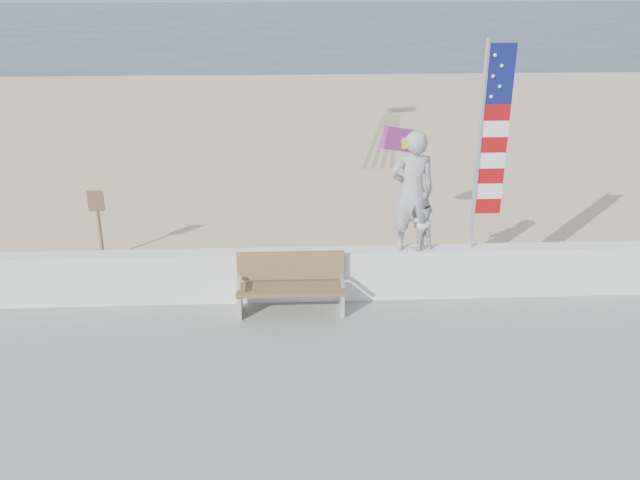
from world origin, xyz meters
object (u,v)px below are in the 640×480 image
Objects in this scene: adult at (412,191)px; bench at (291,283)px; flag at (487,139)px; child at (420,220)px.

bench is at bearing 9.34° from adult.
flag reaches higher than adult.
flag reaches higher than bench.
adult is at bearing -19.20° from child.
child is at bearing 11.61° from bench.
bench is (-2.05, -0.45, -1.43)m from adult.
flag is (3.24, 0.45, 2.30)m from bench.
flag is at bearing 176.83° from adult.
flag reaches higher than child.
flag is (1.19, -0.00, 0.88)m from adult.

